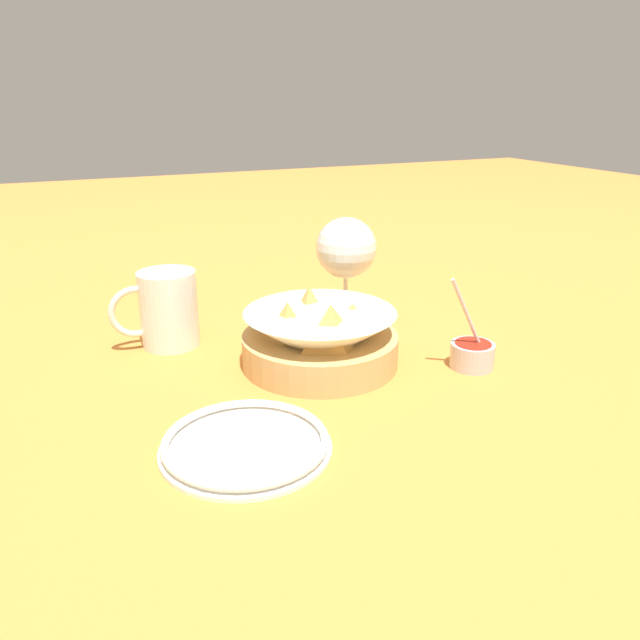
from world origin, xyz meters
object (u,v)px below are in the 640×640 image
Objects in this scene: food_basket at (320,339)px; side_plate at (246,444)px; sauce_cup at (472,353)px; beer_mug at (168,312)px; wine_glass at (346,251)px.

food_basket is 0.22m from side_plate.
beer_mug is at bearing -34.72° from sauce_cup.
side_plate is (-0.01, 0.31, -0.04)m from beer_mug.
food_basket is 1.28× the size of wine_glass.
beer_mug is at bearing -41.87° from food_basket.
food_basket is at bearing -26.59° from sauce_cup.
sauce_cup is at bearing 145.28° from beer_mug.
side_plate is at bearing 49.62° from wine_glass.
food_basket is at bearing 53.73° from wine_glass.
sauce_cup is at bearing -167.65° from side_plate.
wine_glass is at bearing -75.10° from sauce_cup.
beer_mug is 0.31m from side_plate.
food_basket is 0.20m from wine_glass.
food_basket is 1.17× the size of side_plate.
sauce_cup is 0.33m from side_plate.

